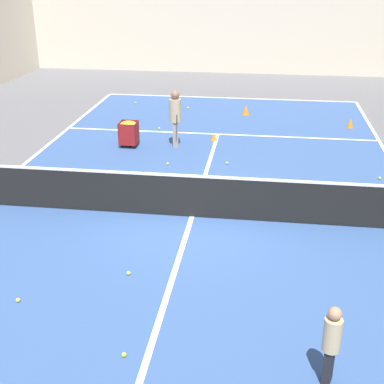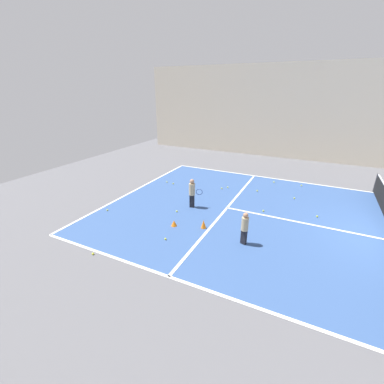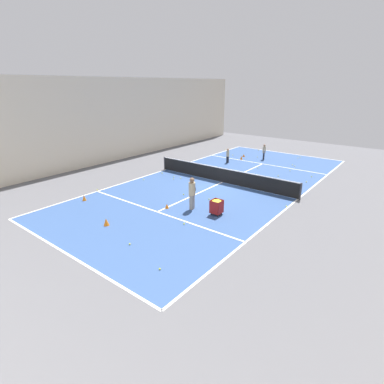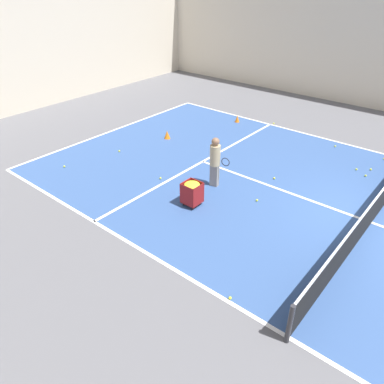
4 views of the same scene
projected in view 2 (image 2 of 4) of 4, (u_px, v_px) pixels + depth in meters
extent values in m
cube|color=white|center=(136.00, 190.00, 13.22)|extent=(9.87, 0.10, 0.00)
cube|color=white|center=(374.00, 193.00, 12.84)|extent=(0.10, 21.85, 0.00)
cube|color=white|center=(227.00, 208.00, 11.20)|extent=(9.87, 0.10, 0.00)
cube|color=beige|center=(375.00, 116.00, 16.03)|extent=(0.15, 32.60, 6.52)
cylinder|color=#2D2D33|center=(376.00, 183.00, 12.74)|extent=(0.10, 0.10, 0.97)
cube|color=black|center=(192.00, 201.00, 11.18)|extent=(0.18, 0.24, 0.58)
cylinder|color=tan|center=(192.00, 189.00, 10.97)|extent=(0.33, 0.33, 0.52)
sphere|color=#A87A5B|center=(192.00, 181.00, 10.84)|extent=(0.19, 0.19, 0.19)
torus|color=#2D478C|center=(199.00, 192.00, 11.02)|extent=(0.11, 0.28, 0.28)
cube|color=black|center=(244.00, 237.00, 8.52)|extent=(0.16, 0.21, 0.52)
cylinder|color=tan|center=(245.00, 224.00, 8.34)|extent=(0.29, 0.29, 0.46)
sphere|color=#A87A5B|center=(246.00, 215.00, 8.22)|extent=(0.17, 0.17, 0.17)
cone|color=orange|center=(174.00, 223.00, 9.69)|extent=(0.22, 0.22, 0.23)
cone|color=orange|center=(204.00, 224.00, 9.53)|extent=(0.20, 0.20, 0.33)
sphere|color=yellow|center=(107.00, 210.00, 10.92)|extent=(0.07, 0.07, 0.07)
sphere|color=yellow|center=(222.00, 188.00, 13.29)|extent=(0.07, 0.07, 0.07)
sphere|color=yellow|center=(317.00, 216.00, 10.38)|extent=(0.07, 0.07, 0.07)
sphere|color=yellow|center=(93.00, 254.00, 8.03)|extent=(0.07, 0.07, 0.07)
sphere|color=yellow|center=(274.00, 182.00, 14.18)|extent=(0.07, 0.07, 0.07)
sphere|color=yellow|center=(257.00, 191.00, 12.97)|extent=(0.07, 0.07, 0.07)
sphere|color=yellow|center=(177.00, 211.00, 10.81)|extent=(0.07, 0.07, 0.07)
sphere|color=yellow|center=(294.00, 198.00, 12.10)|extent=(0.07, 0.07, 0.07)
sphere|color=yellow|center=(173.00, 184.00, 13.96)|extent=(0.07, 0.07, 0.07)
sphere|color=yellow|center=(167.00, 182.00, 14.20)|extent=(0.07, 0.07, 0.07)
sphere|color=yellow|center=(228.00, 187.00, 13.43)|extent=(0.07, 0.07, 0.07)
sphere|color=yellow|center=(165.00, 239.00, 8.82)|extent=(0.07, 0.07, 0.07)
sphere|color=yellow|center=(263.00, 211.00, 10.85)|extent=(0.07, 0.07, 0.07)
sphere|color=yellow|center=(301.00, 185.00, 13.68)|extent=(0.07, 0.07, 0.07)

